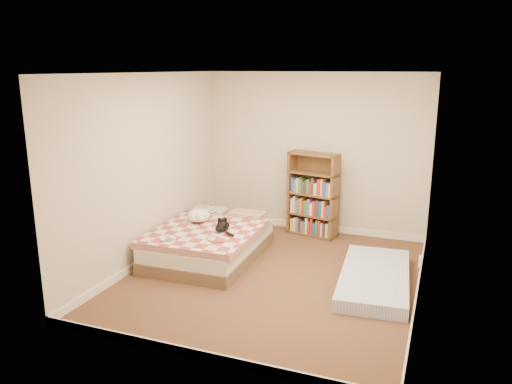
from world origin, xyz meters
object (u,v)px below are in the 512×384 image
(bookshelf, at_px, (313,204))
(floor_mattress, at_px, (375,278))
(black_cat, at_px, (224,226))
(bed, at_px, (210,241))
(white_dog, at_px, (199,216))

(bookshelf, bearing_deg, floor_mattress, -39.58)
(floor_mattress, bearing_deg, black_cat, 174.35)
(bed, bearing_deg, floor_mattress, -4.42)
(black_cat, bearing_deg, white_dog, 129.69)
(floor_mattress, distance_m, black_cat, 2.07)
(bookshelf, height_order, floor_mattress, bookshelf)
(white_dog, bearing_deg, bed, -23.51)
(bed, height_order, white_dog, white_dog)
(black_cat, bearing_deg, bed, 136.28)
(bookshelf, relative_size, floor_mattress, 0.74)
(bookshelf, bearing_deg, bed, -114.03)
(bookshelf, xyz_separation_m, floor_mattress, (1.18, -1.55, -0.42))
(bed, relative_size, floor_mattress, 1.06)
(floor_mattress, xyz_separation_m, white_dog, (-2.50, 0.26, 0.45))
(black_cat, bearing_deg, floor_mattress, -27.21)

